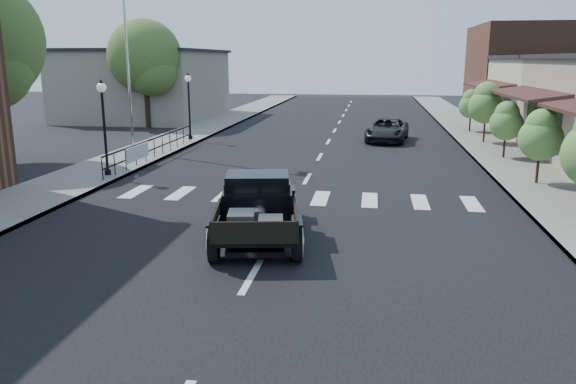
# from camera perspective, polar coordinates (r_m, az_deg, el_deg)

# --- Properties ---
(ground) EXTENTS (120.00, 120.00, 0.00)m
(ground) POSITION_cam_1_polar(r_m,az_deg,el_deg) (14.76, -1.24, -4.33)
(ground) COLOR black
(ground) RESTS_ON ground
(road) EXTENTS (14.00, 80.00, 0.02)m
(road) POSITION_cam_1_polar(r_m,az_deg,el_deg) (29.30, 3.80, 4.55)
(road) COLOR black
(road) RESTS_ON ground
(road_markings) EXTENTS (12.00, 60.00, 0.06)m
(road_markings) POSITION_cam_1_polar(r_m,az_deg,el_deg) (24.39, 2.78, 2.75)
(road_markings) COLOR silver
(road_markings) RESTS_ON ground
(sidewalk_left) EXTENTS (3.00, 80.00, 0.15)m
(sidewalk_left) POSITION_cam_1_polar(r_m,az_deg,el_deg) (31.16, -12.03, 4.93)
(sidewalk_left) COLOR gray
(sidewalk_left) RESTS_ON ground
(sidewalk_right) EXTENTS (3.00, 80.00, 0.15)m
(sidewalk_right) POSITION_cam_1_polar(r_m,az_deg,el_deg) (29.81, 20.34, 4.02)
(sidewalk_right) COLOR gray
(sidewalk_right) RESTS_ON ground
(low_building_left) EXTENTS (10.00, 12.00, 5.00)m
(low_building_left) POSITION_cam_1_polar(r_m,az_deg,el_deg) (45.38, -14.20, 10.46)
(low_building_left) COLOR gray
(low_building_left) RESTS_ON ground
(far_building_right) EXTENTS (11.00, 10.00, 7.00)m
(far_building_right) POSITION_cam_1_polar(r_m,az_deg,el_deg) (47.69, 25.03, 10.96)
(far_building_right) COLOR brown
(far_building_right) RESTS_ON ground
(railing) EXTENTS (0.08, 10.00, 1.00)m
(railing) POSITION_cam_1_polar(r_m,az_deg,el_deg) (26.04, -13.44, 4.53)
(railing) COLOR black
(railing) RESTS_ON sidewalk_left
(banner) EXTENTS (0.04, 2.20, 0.60)m
(banner) POSITION_cam_1_polar(r_m,az_deg,el_deg) (24.22, -14.99, 3.32)
(banner) COLOR silver
(banner) RESTS_ON sidewalk_left
(lamp_post_b) EXTENTS (0.36, 0.36, 3.60)m
(lamp_post_b) POSITION_cam_1_polar(r_m,az_deg,el_deg) (22.38, -18.15, 6.21)
(lamp_post_b) COLOR black
(lamp_post_b) RESTS_ON sidewalk_left
(lamp_post_c) EXTENTS (0.36, 0.36, 3.60)m
(lamp_post_c) POSITION_cam_1_polar(r_m,az_deg,el_deg) (31.59, -10.01, 8.56)
(lamp_post_c) COLOR black
(lamp_post_c) RESTS_ON sidewalk_left
(flagpole) EXTENTS (0.12, 0.12, 11.70)m
(flagpole) POSITION_cam_1_polar(r_m,az_deg,el_deg) (28.39, -16.19, 15.91)
(flagpole) COLOR silver
(flagpole) RESTS_ON sidewalk_left
(big_tree_far) EXTENTS (4.80, 4.80, 7.05)m
(big_tree_far) POSITION_cam_1_polar(r_m,az_deg,el_deg) (38.85, -14.26, 11.55)
(big_tree_far) COLOR #456029
(big_tree_far) RESTS_ON ground
(small_tree_b) EXTENTS (1.53, 1.53, 2.55)m
(small_tree_b) POSITION_cam_1_polar(r_m,az_deg,el_deg) (21.84, 24.21, 4.14)
(small_tree_b) COLOR #55833C
(small_tree_b) RESTS_ON sidewalk_right
(small_tree_c) EXTENTS (1.46, 1.46, 2.43)m
(small_tree_c) POSITION_cam_1_polar(r_m,az_deg,el_deg) (27.04, 21.24, 5.84)
(small_tree_c) COLOR #55833C
(small_tree_c) RESTS_ON sidewalk_right
(small_tree_d) EXTENTS (1.84, 1.84, 3.07)m
(small_tree_d) POSITION_cam_1_polar(r_m,az_deg,el_deg) (31.76, 19.44, 7.55)
(small_tree_d) COLOR #55833C
(small_tree_d) RESTS_ON sidewalk_right
(small_tree_e) EXTENTS (1.47, 1.47, 2.45)m
(small_tree_e) POSITION_cam_1_polar(r_m,az_deg,el_deg) (36.36, 18.07, 7.81)
(small_tree_e) COLOR #55833C
(small_tree_e) RESTS_ON sidewalk_right
(hotrod_pickup) EXTENTS (3.09, 5.21, 1.69)m
(hotrod_pickup) POSITION_cam_1_polar(r_m,az_deg,el_deg) (14.20, -3.11, -1.50)
(hotrod_pickup) COLOR black
(hotrod_pickup) RESTS_ON ground
(second_car) EXTENTS (2.63, 4.74, 1.26)m
(second_car) POSITION_cam_1_polar(r_m,az_deg,el_deg) (31.86, 10.05, 6.21)
(second_car) COLOR black
(second_car) RESTS_ON ground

